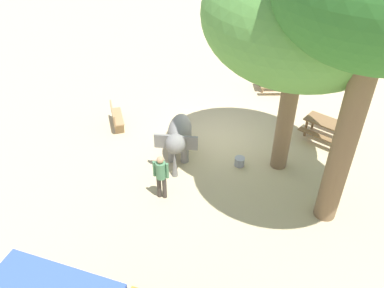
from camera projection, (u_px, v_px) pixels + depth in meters
ground_plane at (219, 140)px, 14.94m from camera, size 60.00×60.00×0.00m
elephant at (179, 135)px, 13.46m from camera, size 1.49×2.23×1.53m
person_handler at (161, 174)px, 11.80m from camera, size 0.51×0.32×1.62m
shade_tree_secondary at (303, 16)px, 10.55m from camera, size 5.77×5.29×7.39m
wooden_bench at (116, 116)px, 15.45m from camera, size 1.12×1.38×0.88m
picnic_table_near at (275, 78)px, 18.01m from camera, size 1.91×1.90×0.78m
picnic_table_far at (325, 125)px, 14.71m from camera, size 1.95×1.93×0.78m
feed_bucket at (240, 162)px, 13.57m from camera, size 0.36×0.36×0.32m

